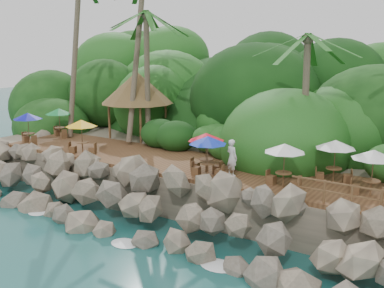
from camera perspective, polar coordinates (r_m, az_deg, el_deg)
The scene contains 11 objects.
ground at distance 21.00m, azimuth -9.23°, elevation -12.11°, with size 140.00×140.00×0.00m, color #19514F.
land_base at distance 33.55m, azimuth 9.42°, elevation -0.83°, with size 32.00×25.20×2.10m, color gray.
jungle_hill at distance 40.59m, azimuth 13.69°, elevation -0.22°, with size 44.80×28.00×15.40m, color #143811.
seawall at distance 21.95m, azimuth -5.79°, elevation -7.64°, with size 29.00×4.00×2.30m, color gray, non-canonical shape.
terrace at distance 24.71m, azimuth 0.00°, elevation -2.72°, with size 26.00×5.00×0.20m, color brown.
jungle_foliage at distance 32.92m, azimuth 8.64°, elevation -2.95°, with size 44.00×16.00×12.00m, color #143811, non-canonical shape.
foam_line at distance 21.18m, azimuth -8.68°, elevation -11.77°, with size 25.20×0.80×0.06m.
palapa at distance 31.49m, azimuth -6.98°, elevation 7.13°, with size 5.04×5.04×4.60m.
dining_clusters at distance 23.51m, azimuth 1.12°, elevation 0.97°, with size 25.48×4.92×2.04m.
railing at distance 18.73m, azimuth 22.92°, elevation -6.50°, with size 7.20×0.10×1.00m.
waiter at distance 22.32m, azimuth 5.09°, elevation -1.72°, with size 0.67×0.44×1.84m, color silver.
Camera 1 is at (13.09, -13.93, 8.69)m, focal length 42.04 mm.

